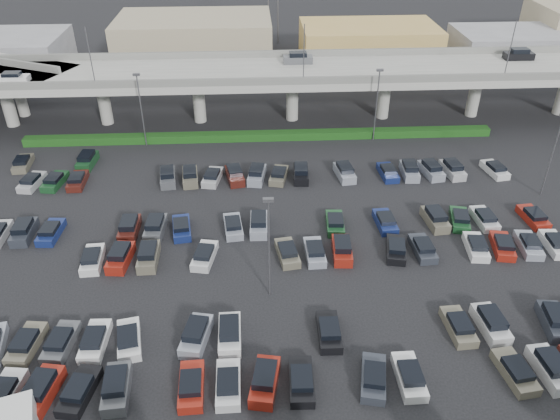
# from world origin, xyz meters

# --- Properties ---
(ground) EXTENTS (280.00, 280.00, 0.00)m
(ground) POSITION_xyz_m (0.00, 0.00, 0.00)
(ground) COLOR black
(overpass) EXTENTS (150.00, 13.00, 15.80)m
(overpass) POSITION_xyz_m (-0.17, 32.01, 6.97)
(overpass) COLOR gray
(overpass) RESTS_ON ground
(hedge) EXTENTS (66.00, 1.60, 1.10)m
(hedge) POSITION_xyz_m (0.00, 25.00, 0.55)
(hedge) COLOR #163C11
(hedge) RESTS_ON ground
(parked_cars) EXTENTS (62.96, 41.61, 1.67)m
(parked_cars) POSITION_xyz_m (-0.32, -3.32, 0.63)
(parked_cars) COLOR #4D4F54
(parked_cars) RESTS_ON ground
(light_poles) EXTENTS (66.90, 48.38, 10.30)m
(light_poles) POSITION_xyz_m (-4.13, 2.00, 6.24)
(light_poles) COLOR #515156
(light_poles) RESTS_ON ground
(distant_buildings) EXTENTS (138.00, 24.00, 9.00)m
(distant_buildings) POSITION_xyz_m (12.38, 61.81, 3.74)
(distant_buildings) COLOR gray
(distant_buildings) RESTS_ON ground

